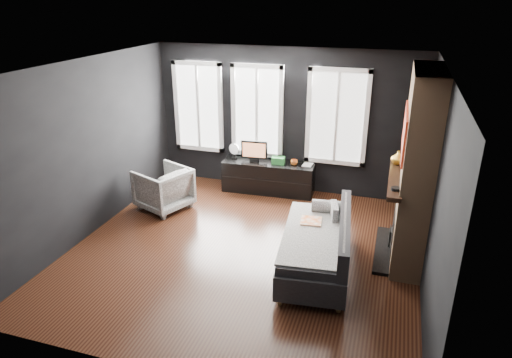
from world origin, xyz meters
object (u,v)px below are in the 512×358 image
(armchair, at_px, (163,186))
(media_console, at_px, (269,177))
(sofa, at_px, (316,243))
(mug, at_px, (294,162))
(mantel_vase, at_px, (398,158))
(book, at_px, (303,159))
(monitor, at_px, (254,150))

(armchair, distance_m, media_console, 2.02)
(sofa, height_order, media_console, sofa)
(media_console, bearing_deg, armchair, -143.49)
(mug, distance_m, mantel_vase, 2.26)
(sofa, height_order, book, sofa)
(mantel_vase, bearing_deg, monitor, 155.91)
(mug, bearing_deg, armchair, -148.61)
(sofa, distance_m, media_console, 2.76)
(armchair, height_order, mantel_vase, mantel_vase)
(sofa, relative_size, book, 8.34)
(sofa, bearing_deg, media_console, 113.36)
(armchair, relative_size, book, 3.56)
(sofa, relative_size, armchair, 2.35)
(monitor, bearing_deg, book, 0.32)
(media_console, height_order, mug, mug)
(monitor, height_order, mug, monitor)
(armchair, bearing_deg, media_console, 151.52)
(media_console, bearing_deg, mug, -4.06)
(sofa, height_order, mug, sofa)
(monitor, bearing_deg, armchair, -141.27)
(media_console, distance_m, mug, 0.61)
(media_console, xyz_separation_m, mantel_vase, (2.30, -1.19, 1.03))
(armchair, height_order, monitor, monitor)
(media_console, bearing_deg, monitor, -174.44)
(book, bearing_deg, sofa, -74.15)
(mantel_vase, bearing_deg, armchair, -178.80)
(book, xyz_separation_m, mantel_vase, (1.65, -1.24, 0.62))
(armchair, distance_m, monitor, 1.83)
(sofa, distance_m, book, 2.57)
(armchair, bearing_deg, sofa, 91.24)
(armchair, relative_size, mantel_vase, 3.96)
(mug, relative_size, book, 0.56)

